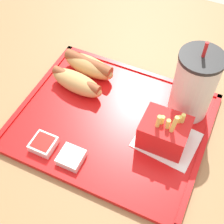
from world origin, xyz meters
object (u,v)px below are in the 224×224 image
Objects in this scene: hot_dog_near at (77,82)px; sauce_cup_ketchup at (43,144)px; hot_dog_far at (89,65)px; fries_carton at (164,132)px; soda_cup at (194,85)px; sauce_cup_mayo at (71,157)px.

hot_dog_near is 0.18m from sauce_cup_ketchup.
hot_dog_far is at bearing 93.20° from sauce_cup_ketchup.
hot_dog_far is 0.27m from fries_carton.
soda_cup is 1.36× the size of hot_dog_far.
sauce_cup_mayo is (-0.16, -0.12, -0.03)m from fries_carton.
hot_dog_near is 1.33× the size of fries_carton.
sauce_cup_mayo is at bearing -70.99° from hot_dog_far.
hot_dog_far is at bearing 178.00° from soda_cup.
soda_cup reaches higher than hot_dog_far.
sauce_cup_mayo is (0.08, -0.24, -0.02)m from hot_dog_far.
sauce_cup_ketchup is (-0.25, -0.23, -0.07)m from soda_cup.
fries_carton is at bearing -101.80° from soda_cup.
fries_carton reaches higher than sauce_cup_ketchup.
hot_dog_far is 0.24m from sauce_cup_ketchup.
hot_dog_far reaches higher than sauce_cup_ketchup.
fries_carton is 2.22× the size of sauce_cup_ketchup.
sauce_cup_mayo is at bearing -65.01° from hot_dog_near.
soda_cup reaches higher than sauce_cup_mayo.
hot_dog_far is 1.33× the size of fries_carton.
hot_dog_near reaches higher than sauce_cup_mayo.
hot_dog_far and hot_dog_near have the same top height.
soda_cup is 1.81× the size of fries_carton.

